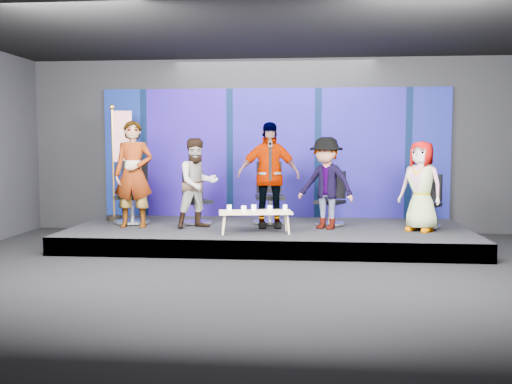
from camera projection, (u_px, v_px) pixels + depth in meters
ground at (256, 275)px, 7.77m from camera, size 10.00×10.00×0.00m
room_walls at (256, 95)px, 7.56m from camera, size 10.02×8.02×3.51m
riser at (269, 235)px, 10.24m from camera, size 7.00×3.00×0.30m
backdrop at (274, 153)px, 11.55m from camera, size 7.00×0.08×2.60m
chair_a at (133, 203)px, 10.64m from camera, size 0.69×0.69×1.17m
panelist_a at (134, 174)px, 10.11m from camera, size 0.71×0.49×1.90m
chair_b at (197, 207)px, 10.57m from camera, size 0.77×0.77×0.98m
panelist_b at (197, 183)px, 10.04m from camera, size 0.98×0.94×1.59m
chair_c at (270, 203)px, 10.61m from camera, size 0.74×0.74×1.15m
panelist_c at (269, 175)px, 10.05m from camera, size 1.15×0.61×1.87m
chair_d at (331, 207)px, 10.44m from camera, size 0.75×0.75×0.99m
panelist_d at (326, 183)px, 9.92m from camera, size 1.19×1.01×1.60m
chair_e at (427, 210)px, 10.13m from camera, size 0.75×0.75×0.95m
panelist_e at (421, 186)px, 9.66m from camera, size 0.89×0.84×1.53m
coffee_table at (255, 213)px, 9.48m from camera, size 1.27×0.70×0.37m
mug_a at (229, 208)px, 9.52m from camera, size 0.08×0.08×0.10m
mug_b at (244, 209)px, 9.37m from camera, size 0.08×0.08×0.10m
mug_c at (254, 208)px, 9.55m from camera, size 0.08×0.08×0.10m
mug_d at (270, 208)px, 9.42m from camera, size 0.09×0.09×0.10m
mug_e at (285, 207)px, 9.60m from camera, size 0.08×0.08×0.09m
flag_stand at (119, 159)px, 10.99m from camera, size 0.50×0.30×2.24m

